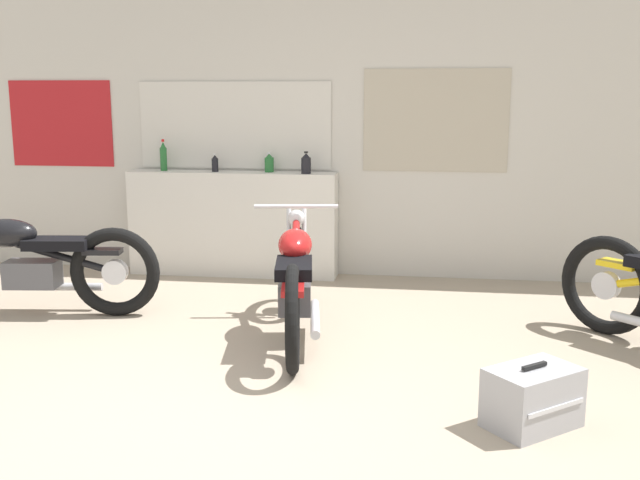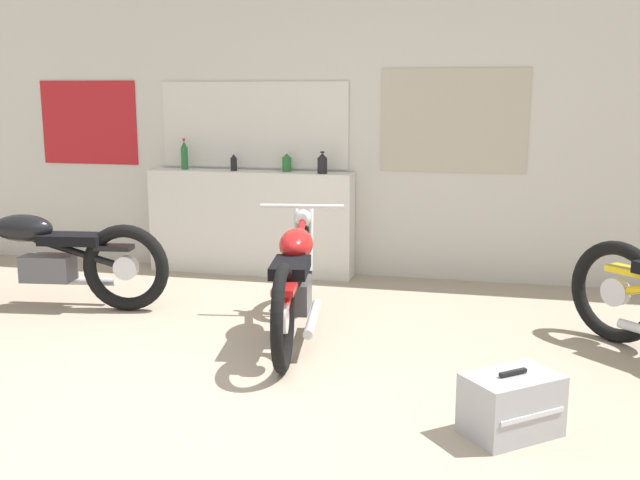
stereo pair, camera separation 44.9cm
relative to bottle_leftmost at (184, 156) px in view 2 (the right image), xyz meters
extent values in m
plane|color=gray|center=(1.34, -3.17, -1.11)|extent=(24.00, 24.00, 0.00)
cube|color=beige|center=(1.34, 0.16, 0.29)|extent=(10.00, 0.06, 2.80)
cube|color=silver|center=(0.66, 0.13, 0.29)|extent=(1.77, 0.01, 0.75)
cube|color=beige|center=(0.66, 0.12, 0.29)|extent=(1.83, 0.01, 0.81)
cube|color=#B2A893|center=(2.53, 0.13, 0.35)|extent=(1.30, 0.01, 0.92)
cube|color=#B21E23|center=(-1.07, 0.13, 0.30)|extent=(1.03, 0.01, 0.82)
cube|color=silver|center=(0.66, -0.02, -0.62)|extent=(1.97, 0.28, 0.98)
cylinder|color=#23662D|center=(0.00, 0.00, -0.02)|extent=(0.06, 0.06, 0.21)
cone|color=#23662D|center=(0.00, 0.00, 0.11)|extent=(0.05, 0.05, 0.06)
cylinder|color=red|center=(0.00, 0.00, 0.15)|extent=(0.03, 0.03, 0.02)
cylinder|color=black|center=(0.51, -0.02, -0.07)|extent=(0.06, 0.06, 0.12)
cone|color=black|center=(0.51, -0.02, 0.01)|extent=(0.05, 0.05, 0.03)
cylinder|color=silver|center=(0.51, -0.02, 0.03)|extent=(0.02, 0.02, 0.01)
cylinder|color=#23662D|center=(1.01, 0.02, -0.06)|extent=(0.09, 0.09, 0.13)
cone|color=#23662D|center=(1.01, 0.02, 0.02)|extent=(0.07, 0.07, 0.04)
cylinder|color=silver|center=(1.01, 0.02, 0.05)|extent=(0.03, 0.03, 0.01)
cylinder|color=black|center=(1.38, -0.07, -0.06)|extent=(0.09, 0.09, 0.15)
cone|color=black|center=(1.38, -0.07, 0.03)|extent=(0.08, 0.08, 0.04)
cylinder|color=black|center=(1.38, -0.07, 0.06)|extent=(0.04, 0.04, 0.02)
torus|color=black|center=(3.76, -1.37, -0.75)|extent=(0.59, 0.56, 0.72)
cylinder|color=silver|center=(3.76, -1.37, -0.75)|extent=(0.19, 0.19, 0.20)
cube|color=yellow|center=(3.82, -1.42, -0.58)|extent=(0.30, 0.29, 0.04)
torus|color=black|center=(1.47, -1.11, -0.77)|extent=(0.18, 0.69, 0.69)
cylinder|color=silver|center=(1.47, -1.11, -0.77)|extent=(0.08, 0.20, 0.19)
torus|color=black|center=(1.67, -2.43, -0.77)|extent=(0.18, 0.69, 0.69)
cylinder|color=silver|center=(1.67, -2.43, -0.77)|extent=(0.08, 0.20, 0.19)
cube|color=#4C4C51|center=(1.58, -1.83, -0.79)|extent=(0.27, 0.40, 0.21)
cylinder|color=#B21919|center=(1.58, -1.83, -0.58)|extent=(0.24, 1.22, 0.44)
ellipsoid|color=#B21919|center=(1.55, -1.66, -0.46)|extent=(0.31, 0.49, 0.22)
cube|color=black|center=(1.61, -2.03, -0.54)|extent=(0.31, 0.49, 0.08)
cube|color=#B21919|center=(1.66, -2.35, -0.60)|extent=(0.18, 0.29, 0.04)
cylinder|color=silver|center=(1.42, -1.18, -0.51)|extent=(0.06, 0.17, 0.51)
cylinder|color=silver|center=(1.54, -1.16, -0.51)|extent=(0.06, 0.17, 0.51)
cylinder|color=silver|center=(1.49, -1.24, -0.25)|extent=(0.64, 0.13, 0.03)
sphere|color=silver|center=(1.48, -1.18, -0.35)|extent=(0.13, 0.13, 0.13)
cylinder|color=silver|center=(1.73, -1.91, -0.92)|extent=(0.18, 0.74, 0.06)
torus|color=black|center=(0.10, -1.45, -0.76)|extent=(0.71, 0.19, 0.70)
cylinder|color=silver|center=(0.10, -1.45, -0.76)|extent=(0.20, 0.10, 0.19)
cube|color=#4C4C51|center=(-0.54, -1.53, -0.78)|extent=(0.43, 0.27, 0.21)
cylinder|color=black|center=(-0.54, -1.53, -0.57)|extent=(1.30, 0.22, 0.43)
ellipsoid|color=black|center=(-0.72, -1.56, -0.46)|extent=(0.51, 0.30, 0.22)
cube|color=black|center=(-0.33, -1.50, -0.54)|extent=(0.51, 0.30, 0.08)
cube|color=black|center=(0.01, -1.46, -0.60)|extent=(0.30, 0.17, 0.04)
cylinder|color=silver|center=(-0.46, -1.38, -0.92)|extent=(0.79, 0.16, 0.06)
cube|color=#9E9EA3|center=(3.04, -3.02, -0.95)|extent=(0.55, 0.53, 0.32)
cube|color=silver|center=(3.14, -3.14, -0.95)|extent=(0.31, 0.26, 0.02)
cube|color=black|center=(3.04, -3.02, -0.78)|extent=(0.14, 0.12, 0.02)
camera|label=1|loc=(2.47, -6.79, 0.61)|focal=42.00mm
camera|label=2|loc=(2.91, -6.70, 0.61)|focal=42.00mm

